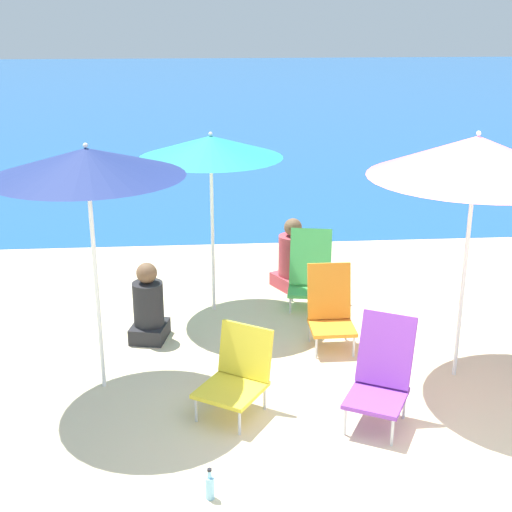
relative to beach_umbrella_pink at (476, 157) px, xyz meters
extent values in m
plane|color=beige|center=(-0.74, -1.22, -2.01)|extent=(60.00, 60.00, 0.00)
cube|color=#1E5699|center=(-0.74, 23.98, -2.01)|extent=(60.00, 40.00, 0.01)
cylinder|color=white|center=(0.00, 0.00, -1.09)|extent=(0.04, 0.04, 1.84)
cone|color=pink|center=(0.00, 0.00, 0.00)|extent=(1.79, 1.79, 0.35)
sphere|color=white|center=(0.00, 0.00, 0.20)|extent=(0.04, 0.04, 0.04)
cylinder|color=white|center=(-3.17, 0.04, -1.06)|extent=(0.04, 0.04, 1.90)
cone|color=navy|center=(-3.17, 0.04, 0.00)|extent=(1.58, 1.58, 0.23)
sphere|color=white|center=(-3.17, 0.04, 0.13)|extent=(0.04, 0.04, 0.04)
cylinder|color=white|center=(-2.16, 1.67, -1.16)|extent=(0.04, 0.04, 1.71)
cone|color=teal|center=(-2.16, 1.67, -0.19)|extent=(1.50, 1.50, 0.22)
sphere|color=white|center=(-2.16, 1.67, -0.06)|extent=(0.04, 0.04, 0.04)
cylinder|color=silver|center=(-1.32, 1.49, -1.92)|extent=(0.02, 0.02, 0.19)
cylinder|color=silver|center=(-0.94, 1.42, -1.92)|extent=(0.02, 0.02, 0.19)
cylinder|color=silver|center=(-1.26, 1.83, -1.92)|extent=(0.02, 0.02, 0.19)
cylinder|color=silver|center=(-0.87, 1.75, -1.92)|extent=(0.02, 0.02, 0.19)
cube|color=#47B756|center=(-1.10, 1.62, -1.81)|extent=(0.53, 0.48, 0.04)
cube|color=#47B756|center=(-1.06, 1.82, -1.47)|extent=(0.51, 0.35, 0.60)
cylinder|color=silver|center=(-2.35, -0.60, -1.90)|extent=(0.02, 0.02, 0.22)
cylinder|color=silver|center=(-2.01, -0.82, -1.90)|extent=(0.02, 0.02, 0.22)
cylinder|color=silver|center=(-2.12, -0.24, -1.90)|extent=(0.02, 0.02, 0.22)
cylinder|color=silver|center=(-1.78, -0.46, -1.90)|extent=(0.02, 0.02, 0.22)
cube|color=yellow|center=(-2.07, -0.53, -1.78)|extent=(0.67, 0.68, 0.04)
cube|color=yellow|center=(-1.93, -0.32, -1.54)|extent=(0.46, 0.36, 0.44)
cylinder|color=silver|center=(-1.19, -0.88, -1.89)|extent=(0.02, 0.02, 0.24)
cylinder|color=silver|center=(-0.86, -1.06, -1.89)|extent=(0.02, 0.02, 0.24)
cylinder|color=silver|center=(-1.00, -0.51, -1.89)|extent=(0.02, 0.02, 0.24)
cylinder|color=silver|center=(-0.67, -0.69, -1.89)|extent=(0.02, 0.02, 0.24)
cube|color=purple|center=(-0.93, -0.79, -1.76)|extent=(0.62, 0.64, 0.04)
cube|color=purple|center=(-0.81, -0.57, -1.44)|extent=(0.49, 0.40, 0.57)
cylinder|color=silver|center=(-1.21, 0.42, -1.91)|extent=(0.02, 0.02, 0.21)
cylinder|color=silver|center=(-0.85, 0.42, -1.91)|extent=(0.02, 0.02, 0.21)
cylinder|color=silver|center=(-1.21, 0.78, -1.91)|extent=(0.02, 0.02, 0.21)
cylinder|color=silver|center=(-0.85, 0.78, -1.91)|extent=(0.02, 0.02, 0.21)
cube|color=orange|center=(-1.03, 0.60, -1.78)|extent=(0.43, 0.43, 0.04)
cube|color=orange|center=(-1.03, 0.81, -1.48)|extent=(0.43, 0.15, 0.56)
cube|color=#262628|center=(-2.82, 0.98, -1.93)|extent=(0.41, 0.46, 0.16)
cylinder|color=#262628|center=(-2.82, 0.98, -1.63)|extent=(0.30, 0.30, 0.45)
sphere|color=brown|center=(-2.82, 0.98, -1.30)|extent=(0.21, 0.21, 0.21)
cube|color=#BF3F4C|center=(-1.21, 2.26, -1.93)|extent=(0.53, 0.56, 0.16)
cylinder|color=#BF3F4C|center=(-1.21, 2.26, -1.61)|extent=(0.33, 0.33, 0.49)
sphere|color=brown|center=(-1.21, 2.26, -1.26)|extent=(0.21, 0.21, 0.21)
cylinder|color=#8CCCEA|center=(-2.26, -1.57, -1.93)|extent=(0.06, 0.06, 0.17)
cylinder|color=#8CCCEA|center=(-2.26, -1.57, -1.82)|extent=(0.03, 0.03, 0.06)
cylinder|color=black|center=(-2.26, -1.57, -1.78)|extent=(0.03, 0.03, 0.02)
camera|label=1|loc=(-2.27, -5.64, 1.16)|focal=50.00mm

